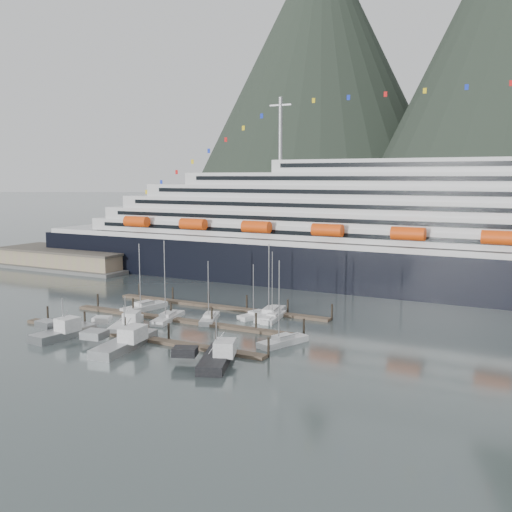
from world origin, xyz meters
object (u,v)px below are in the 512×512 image
(sailboat_d, at_px, (274,317))
(trawler_d, at_px, (216,357))
(sailboat_g, at_px, (271,314))
(cruise_ship, at_px, (437,239))
(sailboat_b, at_px, (168,318))
(sailboat_h, at_px, (283,342))
(warehouse, at_px, (69,260))
(trawler_a, at_px, (125,323))
(trawler_b, at_px, (63,332))
(trawler_c, at_px, (124,342))
(sailboat_c, at_px, (210,319))
(sailboat_a, at_px, (145,308))
(sailboat_f, at_px, (256,316))

(sailboat_d, distance_m, trawler_d, 27.81)
(sailboat_g, bearing_deg, cruise_ship, -39.17)
(sailboat_b, bearing_deg, sailboat_h, -111.37)
(sailboat_b, distance_m, sailboat_d, 19.56)
(warehouse, height_order, trawler_a, trawler_a)
(sailboat_b, bearing_deg, cruise_ship, -47.39)
(warehouse, height_order, sailboat_h, sailboat_h)
(trawler_b, relative_size, trawler_c, 0.77)
(sailboat_c, xyz_separation_m, trawler_c, (-2.44, -20.83, 0.53))
(sailboat_c, height_order, trawler_d, sailboat_c)
(sailboat_a, relative_size, sailboat_c, 1.19)
(cruise_ship, relative_size, sailboat_d, 15.93)
(warehouse, distance_m, sailboat_g, 84.50)
(sailboat_g, height_order, trawler_c, sailboat_g)
(trawler_d, bearing_deg, sailboat_c, 12.85)
(sailboat_g, bearing_deg, sailboat_d, -149.44)
(sailboat_g, distance_m, trawler_b, 37.62)
(sailboat_b, distance_m, trawler_b, 19.41)
(sailboat_a, height_order, sailboat_g, sailboat_g)
(sailboat_b, distance_m, sailboat_g, 19.27)
(sailboat_h, xyz_separation_m, trawler_b, (-33.99, -13.15, 0.49))
(sailboat_b, distance_m, sailboat_c, 7.71)
(warehouse, distance_m, sailboat_h, 100.12)
(cruise_ship, xyz_separation_m, sailboat_d, (-20.72, -42.53, -11.64))
(sailboat_f, bearing_deg, sailboat_c, 153.43)
(warehouse, bearing_deg, cruise_ship, 7.23)
(cruise_ship, relative_size, trawler_d, 16.75)
(warehouse, height_order, sailboat_d, sailboat_d)
(sailboat_h, bearing_deg, warehouse, 84.15)
(trawler_d, bearing_deg, sailboat_b, 28.92)
(trawler_d, bearing_deg, sailboat_g, -10.08)
(sailboat_c, xyz_separation_m, sailboat_f, (6.36, 6.40, -0.01))
(sailboat_f, bearing_deg, sailboat_b, 144.36)
(sailboat_b, height_order, trawler_c, sailboat_b)
(trawler_d, bearing_deg, trawler_c, 68.38)
(sailboat_f, distance_m, trawler_c, 28.62)
(sailboat_d, height_order, trawler_d, sailboat_d)
(trawler_c, relative_size, trawler_d, 1.18)
(sailboat_h, height_order, trawler_c, sailboat_h)
(sailboat_h, bearing_deg, sailboat_b, 100.51)
(trawler_a, bearing_deg, sailboat_d, -70.62)
(warehouse, height_order, sailboat_g, sailboat_g)
(cruise_ship, xyz_separation_m, sailboat_h, (-12.03, -56.78, -11.61))
(sailboat_h, relative_size, trawler_b, 1.22)
(warehouse, xyz_separation_m, sailboat_f, (77.78, -29.80, -1.86))
(cruise_ship, xyz_separation_m, warehouse, (-102.03, -12.94, -9.79))
(trawler_a, bearing_deg, warehouse, 30.15)
(trawler_a, bearing_deg, sailboat_g, -65.67)
(sailboat_h, bearing_deg, sailboat_d, 51.51)
(sailboat_d, relative_size, sailboat_f, 1.24)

